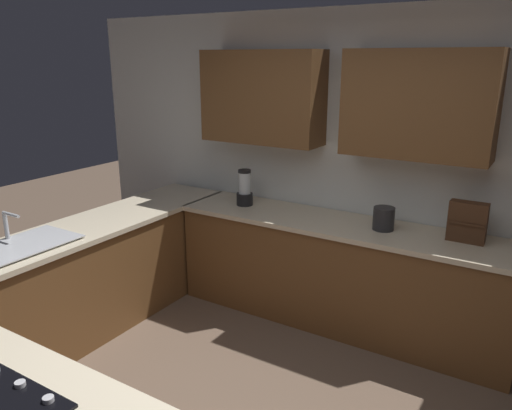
{
  "coord_description": "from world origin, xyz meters",
  "views": [
    {
      "loc": [
        -1.35,
        1.93,
        2.2
      ],
      "look_at": [
        0.65,
        -1.3,
        1.07
      ],
      "focal_mm": 34.9,
      "sensor_mm": 36.0,
      "label": 1
    }
  ],
  "objects_px": {
    "spice_rack": "(467,222)",
    "kettle": "(384,219)",
    "blender": "(245,190)",
    "sink_unit": "(24,244)"
  },
  "relations": [
    {
      "from": "sink_unit",
      "to": "kettle",
      "type": "height_order",
      "value": "sink_unit"
    },
    {
      "from": "kettle",
      "to": "sink_unit",
      "type": "bearing_deg",
      "value": 39.49
    },
    {
      "from": "spice_rack",
      "to": "kettle",
      "type": "relative_size",
      "value": 1.67
    },
    {
      "from": "spice_rack",
      "to": "kettle",
      "type": "distance_m",
      "value": 0.61
    },
    {
      "from": "blender",
      "to": "spice_rack",
      "type": "relative_size",
      "value": 1.09
    },
    {
      "from": "spice_rack",
      "to": "kettle",
      "type": "bearing_deg",
      "value": 5.48
    },
    {
      "from": "sink_unit",
      "to": "spice_rack",
      "type": "xyz_separation_m",
      "value": [
        -2.68,
        -1.77,
        0.13
      ]
    },
    {
      "from": "blender",
      "to": "kettle",
      "type": "distance_m",
      "value": 1.3
    },
    {
      "from": "blender",
      "to": "kettle",
      "type": "bearing_deg",
      "value": -180.0
    },
    {
      "from": "blender",
      "to": "spice_rack",
      "type": "distance_m",
      "value": 1.9
    }
  ]
}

